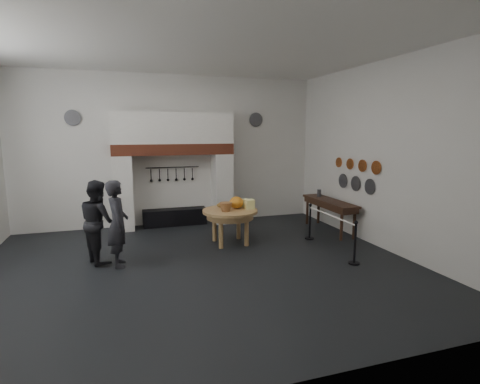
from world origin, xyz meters
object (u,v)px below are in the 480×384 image
object	(u,v)px
side_table	(330,201)
barrier_post_near	(355,244)
visitor_near	(118,223)
visitor_far	(98,221)
work_table	(230,211)
barrier_post_far	(310,222)
iron_range	(175,217)

from	to	relation	value
side_table	barrier_post_near	xyz separation A→B (m)	(-0.91, -2.55, -0.42)
visitor_near	barrier_post_near	size ratio (longest dim) A/B	2.04
visitor_near	visitor_far	size ratio (longest dim) A/B	1.02
side_table	work_table	bearing A→B (deg)	-174.74
barrier_post_near	barrier_post_far	size ratio (longest dim) A/B	1.00
work_table	visitor_far	bearing A→B (deg)	-172.54
visitor_near	barrier_post_near	world-z (taller)	visitor_near
visitor_far	work_table	bearing A→B (deg)	-104.14
work_table	barrier_post_far	world-z (taller)	barrier_post_far
visitor_near	work_table	bearing A→B (deg)	-75.13
barrier_post_near	work_table	bearing A→B (deg)	133.10
work_table	side_table	xyz separation A→B (m)	(3.03, 0.28, 0.03)
visitor_far	barrier_post_far	bearing A→B (deg)	-110.11
iron_range	barrier_post_far	world-z (taller)	barrier_post_far
visitor_near	barrier_post_far	size ratio (longest dim) A/B	2.04
barrier_post_near	iron_range	bearing A→B (deg)	124.78
work_table	side_table	size ratio (longest dim) A/B	0.63
work_table	barrier_post_near	world-z (taller)	barrier_post_near
iron_range	visitor_near	world-z (taller)	visitor_near
iron_range	side_table	bearing A→B (deg)	-26.54
iron_range	barrier_post_far	xyz separation A→B (m)	(3.19, -2.60, 0.20)
side_table	barrier_post_far	xyz separation A→B (m)	(-0.91, -0.55, -0.42)
visitor_near	visitor_far	bearing A→B (deg)	43.25
side_table	barrier_post_near	distance (m)	2.74
work_table	visitor_far	size ratio (longest dim) A/B	0.77
iron_range	work_table	world-z (taller)	work_table
iron_range	barrier_post_near	bearing A→B (deg)	-55.22
work_table	barrier_post_near	distance (m)	3.13
iron_range	work_table	size ratio (longest dim) A/B	1.37
iron_range	work_table	distance (m)	2.63
visitor_near	barrier_post_near	xyz separation A→B (m)	(4.82, -1.46, -0.47)
visitor_far	barrier_post_near	xyz separation A→B (m)	(5.22, -1.86, -0.45)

